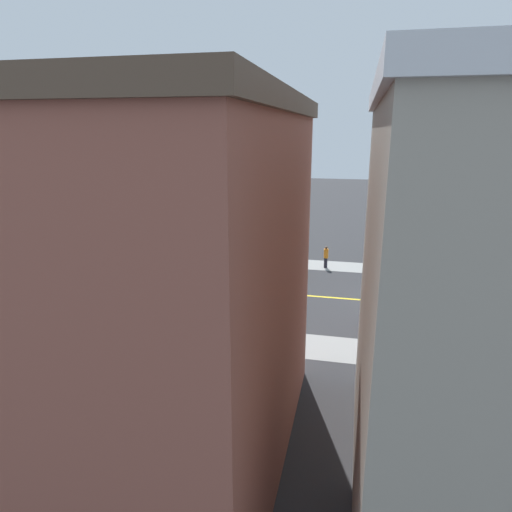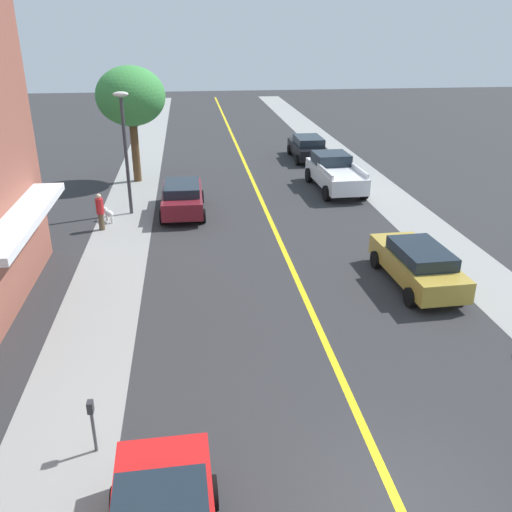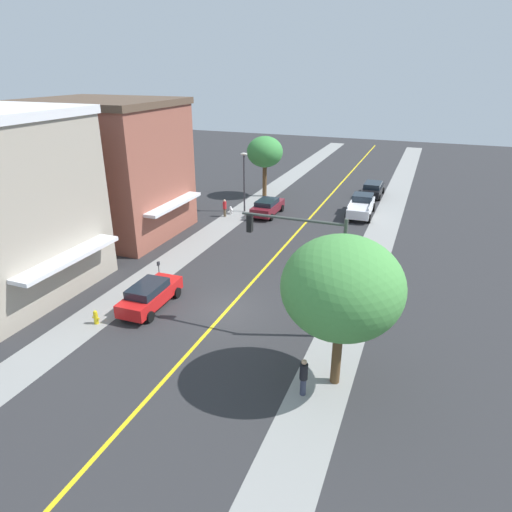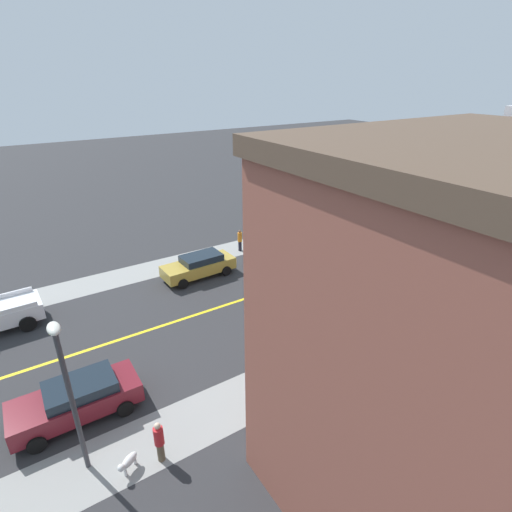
{
  "view_description": "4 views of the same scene",
  "coord_description": "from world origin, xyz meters",
  "px_view_note": "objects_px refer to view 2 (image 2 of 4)",
  "views": [
    {
      "loc": [
        -26.04,
        2.81,
        9.81
      ],
      "look_at": [
        1.85,
        9.06,
        1.8
      ],
      "focal_mm": 31.65,
      "sensor_mm": 36.0,
      "label": 1
    },
    {
      "loc": [
        -3.61,
        -7.26,
        8.37
      ],
      "look_at": [
        -1.74,
        7.81,
        1.91
      ],
      "focal_mm": 38.29,
      "sensor_mm": 36.0,
      "label": 2
    },
    {
      "loc": [
        9.85,
        -20.6,
        13.05
      ],
      "look_at": [
        -0.03,
        4.74,
        1.56
      ],
      "focal_mm": 31.67,
      "sensor_mm": 36.0,
      "label": 3
    },
    {
      "loc": [
        -17.27,
        18.49,
        11.95
      ],
      "look_at": [
        2.17,
        5.93,
        1.37
      ],
      "focal_mm": 28.0,
      "sensor_mm": 36.0,
      "label": 4
    }
  ],
  "objects_px": {
    "pedestrian_red_shirt": "(100,211)",
    "gold_sedan_right_curb": "(417,264)",
    "street_lamp": "(125,139)",
    "maroon_sedan_left_curb": "(182,197)",
    "parking_meter": "(92,419)",
    "black_sedan_right_curb": "(308,147)",
    "small_dog": "(108,213)",
    "street_tree_left_near": "(131,97)",
    "white_pickup_truck": "(335,173)"
  },
  "relations": [
    {
      "from": "street_lamp",
      "to": "maroon_sedan_left_curb",
      "type": "height_order",
      "value": "street_lamp"
    },
    {
      "from": "street_tree_left_near",
      "to": "street_lamp",
      "type": "height_order",
      "value": "street_tree_left_near"
    },
    {
      "from": "street_tree_left_near",
      "to": "maroon_sedan_left_curb",
      "type": "height_order",
      "value": "street_tree_left_near"
    },
    {
      "from": "street_tree_left_near",
      "to": "maroon_sedan_left_curb",
      "type": "bearing_deg",
      "value": -67.33
    },
    {
      "from": "black_sedan_right_curb",
      "to": "pedestrian_red_shirt",
      "type": "xyz_separation_m",
      "value": [
        -11.87,
        -12.32,
        0.06
      ]
    },
    {
      "from": "parking_meter",
      "to": "small_dog",
      "type": "xyz_separation_m",
      "value": [
        -1.53,
        14.94,
        -0.43
      ]
    },
    {
      "from": "gold_sedan_right_curb",
      "to": "white_pickup_truck",
      "type": "height_order",
      "value": "white_pickup_truck"
    },
    {
      "from": "pedestrian_red_shirt",
      "to": "small_dog",
      "type": "height_order",
      "value": "pedestrian_red_shirt"
    },
    {
      "from": "small_dog",
      "to": "parking_meter",
      "type": "bearing_deg",
      "value": 152.07
    },
    {
      "from": "street_tree_left_near",
      "to": "gold_sedan_right_curb",
      "type": "distance_m",
      "value": 18.88
    },
    {
      "from": "parking_meter",
      "to": "maroon_sedan_left_curb",
      "type": "bearing_deg",
      "value": 83.29
    },
    {
      "from": "street_tree_left_near",
      "to": "parking_meter",
      "type": "xyz_separation_m",
      "value": [
        0.74,
        -22.02,
        -3.86
      ]
    },
    {
      "from": "street_lamp",
      "to": "gold_sedan_right_curb",
      "type": "xyz_separation_m",
      "value": [
        10.5,
        -9.13,
        -2.77
      ]
    },
    {
      "from": "street_tree_left_near",
      "to": "maroon_sedan_left_curb",
      "type": "relative_size",
      "value": 1.37
    },
    {
      "from": "street_lamp",
      "to": "maroon_sedan_left_curb",
      "type": "relative_size",
      "value": 1.22
    },
    {
      "from": "gold_sedan_right_curb",
      "to": "parking_meter",
      "type": "bearing_deg",
      "value": 122.83
    },
    {
      "from": "white_pickup_truck",
      "to": "maroon_sedan_left_curb",
      "type": "bearing_deg",
      "value": 108.63
    },
    {
      "from": "white_pickup_truck",
      "to": "small_dog",
      "type": "bearing_deg",
      "value": 106.81
    },
    {
      "from": "white_pickup_truck",
      "to": "street_tree_left_near",
      "type": "bearing_deg",
      "value": 71.96
    },
    {
      "from": "maroon_sedan_left_curb",
      "to": "small_dog",
      "type": "distance_m",
      "value": 3.52
    },
    {
      "from": "street_tree_left_near",
      "to": "white_pickup_truck",
      "type": "distance_m",
      "value": 11.9
    },
    {
      "from": "street_tree_left_near",
      "to": "parking_meter",
      "type": "height_order",
      "value": "street_tree_left_near"
    },
    {
      "from": "street_tree_left_near",
      "to": "black_sedan_right_curb",
      "type": "bearing_deg",
      "value": 20.97
    },
    {
      "from": "pedestrian_red_shirt",
      "to": "gold_sedan_right_curb",
      "type": "bearing_deg",
      "value": 40.52
    },
    {
      "from": "small_dog",
      "to": "gold_sedan_right_curb",
      "type": "bearing_deg",
      "value": -158.85
    },
    {
      "from": "pedestrian_red_shirt",
      "to": "small_dog",
      "type": "bearing_deg",
      "value": 152.63
    },
    {
      "from": "street_lamp",
      "to": "pedestrian_red_shirt",
      "type": "xyz_separation_m",
      "value": [
        -1.09,
        -2.16,
        -2.68
      ]
    },
    {
      "from": "street_tree_left_near",
      "to": "maroon_sedan_left_curb",
      "type": "xyz_separation_m",
      "value": [
        2.6,
        -6.22,
        -3.9
      ]
    },
    {
      "from": "maroon_sedan_left_curb",
      "to": "white_pickup_truck",
      "type": "xyz_separation_m",
      "value": [
        8.24,
        3.11,
        0.12
      ]
    },
    {
      "from": "parking_meter",
      "to": "maroon_sedan_left_curb",
      "type": "xyz_separation_m",
      "value": [
        1.86,
        15.8,
        -0.04
      ]
    },
    {
      "from": "maroon_sedan_left_curb",
      "to": "gold_sedan_right_curb",
      "type": "relative_size",
      "value": 0.98
    },
    {
      "from": "street_lamp",
      "to": "maroon_sedan_left_curb",
      "type": "distance_m",
      "value": 3.7
    },
    {
      "from": "black_sedan_right_curb",
      "to": "white_pickup_truck",
      "type": "bearing_deg",
      "value": 179.75
    },
    {
      "from": "street_tree_left_near",
      "to": "gold_sedan_right_curb",
      "type": "height_order",
      "value": "street_tree_left_near"
    },
    {
      "from": "gold_sedan_right_curb",
      "to": "white_pickup_truck",
      "type": "xyz_separation_m",
      "value": [
        0.21,
        11.99,
        0.14
      ]
    },
    {
      "from": "parking_meter",
      "to": "gold_sedan_right_curb",
      "type": "height_order",
      "value": "gold_sedan_right_curb"
    },
    {
      "from": "maroon_sedan_left_curb",
      "to": "small_dog",
      "type": "xyz_separation_m",
      "value": [
        -3.39,
        -0.86,
        -0.39
      ]
    },
    {
      "from": "maroon_sedan_left_curb",
      "to": "gold_sedan_right_curb",
      "type": "xyz_separation_m",
      "value": [
        8.03,
        -8.88,
        -0.02
      ]
    },
    {
      "from": "parking_meter",
      "to": "black_sedan_right_curb",
      "type": "relative_size",
      "value": 0.27
    },
    {
      "from": "small_dog",
      "to": "white_pickup_truck",
      "type": "bearing_deg",
      "value": -104.94
    },
    {
      "from": "street_tree_left_near",
      "to": "street_lamp",
      "type": "bearing_deg",
      "value": -88.71
    },
    {
      "from": "street_tree_left_near",
      "to": "pedestrian_red_shirt",
      "type": "bearing_deg",
      "value": -96.69
    },
    {
      "from": "maroon_sedan_left_curb",
      "to": "white_pickup_truck",
      "type": "bearing_deg",
      "value": -69.01
    },
    {
      "from": "gold_sedan_right_curb",
      "to": "pedestrian_red_shirt",
      "type": "distance_m",
      "value": 13.52
    },
    {
      "from": "parking_meter",
      "to": "street_lamp",
      "type": "height_order",
      "value": "street_lamp"
    },
    {
      "from": "street_tree_left_near",
      "to": "pedestrian_red_shirt",
      "type": "xyz_separation_m",
      "value": [
        -0.95,
        -8.13,
        -3.84
      ]
    },
    {
      "from": "parking_meter",
      "to": "black_sedan_right_curb",
      "type": "height_order",
      "value": "black_sedan_right_curb"
    },
    {
      "from": "black_sedan_right_curb",
      "to": "maroon_sedan_left_curb",
      "type": "bearing_deg",
      "value": 141.67
    },
    {
      "from": "black_sedan_right_curb",
      "to": "white_pickup_truck",
      "type": "xyz_separation_m",
      "value": [
        -0.07,
        -7.3,
        0.12
      ]
    },
    {
      "from": "black_sedan_right_curb",
      "to": "small_dog",
      "type": "relative_size",
      "value": 6.05
    }
  ]
}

